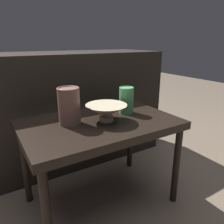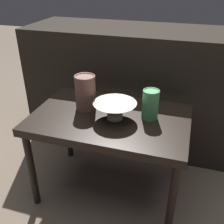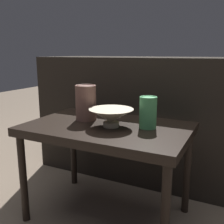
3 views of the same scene
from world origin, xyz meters
name	(u,v)px [view 3 (image 3 of 3)]	position (x,y,z in m)	size (l,w,h in m)	color
ground_plane	(108,215)	(0.00, 0.00, 0.00)	(8.00, 8.00, 0.00)	#6B5B4C
table	(107,135)	(0.00, 0.00, 0.43)	(0.77, 0.50, 0.49)	black
couch_backdrop	(147,116)	(0.00, 0.59, 0.40)	(1.45, 0.50, 0.80)	black
bowl	(111,116)	(0.03, -0.02, 0.54)	(0.21, 0.21, 0.08)	#C1B293
vase_textured_left	(86,102)	(-0.14, 0.04, 0.58)	(0.11, 0.11, 0.18)	brown
vase_colorful_right	(148,112)	(0.19, 0.04, 0.56)	(0.08, 0.08, 0.15)	#47995B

